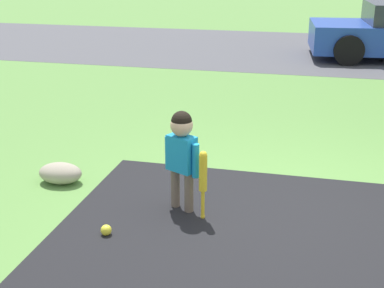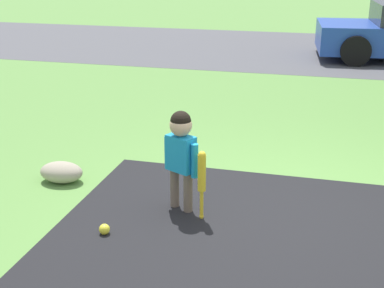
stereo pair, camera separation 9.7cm
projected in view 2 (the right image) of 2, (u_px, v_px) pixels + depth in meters
ground_plane at (283, 218)px, 4.97m from camera, size 60.00×60.00×0.00m
street_strip at (320, 51)px, 13.30m from camera, size 40.00×6.00×0.01m
child at (181, 147)px, 4.93m from camera, size 0.36×0.25×0.98m
baseball_bat at (202, 176)px, 4.81m from camera, size 0.07×0.07×0.67m
sports_ball at (104, 229)px, 4.66m from camera, size 0.10×0.10×0.10m
edging_rock at (61, 172)px, 5.71m from camera, size 0.47×0.33×0.22m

